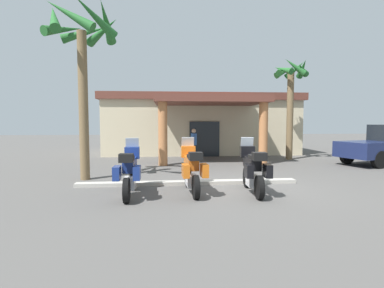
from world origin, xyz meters
TOP-DOWN VIEW (x-y plane):
  - ground_plane at (0.00, 0.00)m, footprint 80.00×80.00m
  - motel_building at (0.04, 11.45)m, footprint 12.79×10.04m
  - motorcycle_blue at (-3.47, -0.78)m, footprint 0.70×2.21m
  - motorcycle_orange at (-1.68, -0.57)m, footprint 0.72×2.21m
  - motorcycle_black at (0.11, -0.78)m, footprint 0.73×2.21m
  - pedestrian at (-0.86, 6.68)m, footprint 0.32×0.49m
  - palm_tree_near_portico at (4.50, 6.83)m, footprint 2.01×2.00m
  - palm_tree_roadside at (-5.31, 1.89)m, footprint 2.74×2.72m
  - curb_strip at (-1.68, 0.63)m, footprint 7.36×0.36m

SIDE VIEW (x-z plane):
  - ground_plane at x=0.00m, z-range 0.00..0.00m
  - curb_strip at x=-1.68m, z-range 0.00..0.12m
  - motorcycle_blue at x=-3.47m, z-range -0.11..1.50m
  - motorcycle_orange at x=-1.68m, z-range -0.11..1.50m
  - motorcycle_black at x=0.11m, z-range -0.11..1.50m
  - pedestrian at x=-0.86m, z-range 0.14..1.87m
  - motel_building at x=0.04m, z-range 0.05..3.91m
  - palm_tree_near_portico at x=4.50m, z-range 1.29..6.81m
  - palm_tree_roadside at x=-5.31m, z-range 1.60..7.91m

